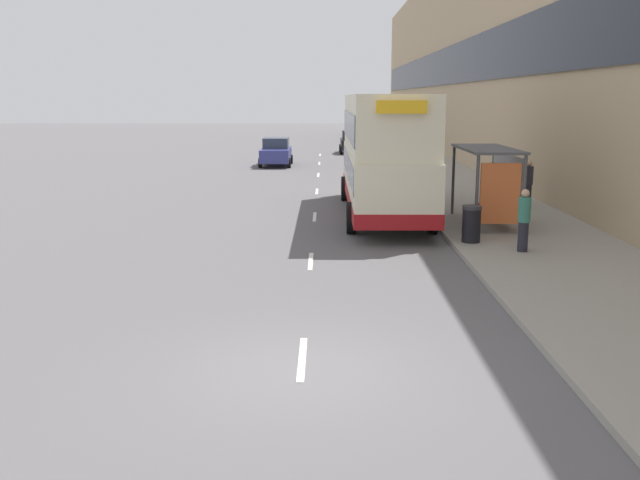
{
  "coord_description": "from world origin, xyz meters",
  "views": [
    {
      "loc": [
        0.37,
        -10.5,
        4.19
      ],
      "look_at": [
        0.16,
        19.5,
        -1.8
      ],
      "focal_mm": 40.0,
      "sensor_mm": 36.0,
      "label": 1
    }
  ],
  "objects": [
    {
      "name": "pedestrian_1",
      "position": [
        5.68,
        8.25,
        1.0
      ],
      "size": [
        0.33,
        0.33,
        1.68
      ],
      "color": "#23232D",
      "rests_on": "ground_plane"
    },
    {
      "name": "bus_shelter",
      "position": [
        5.77,
        12.25,
        1.88
      ],
      "size": [
        1.6,
        4.2,
        2.48
      ],
      "color": "#4C4C51",
      "rests_on": "ground_plane"
    },
    {
      "name": "lane_mark_1",
      "position": [
        0.0,
        7.62,
        0.01
      ],
      "size": [
        0.12,
        2.0,
        0.01
      ],
      "color": "silver",
      "rests_on": "ground_plane"
    },
    {
      "name": "pavement",
      "position": [
        6.5,
        38.5,
        0.07
      ],
      "size": [
        5.0,
        93.0,
        0.14
      ],
      "color": "gray",
      "rests_on": "ground_plane"
    },
    {
      "name": "lane_mark_3",
      "position": [
        0.0,
        21.8,
        0.01
      ],
      "size": [
        0.12,
        2.0,
        0.01
      ],
      "color": "silver",
      "rests_on": "ground_plane"
    },
    {
      "name": "double_decker_bus_near",
      "position": [
        2.47,
        15.09,
        2.29
      ],
      "size": [
        2.85,
        11.43,
        4.3
      ],
      "color": "beige",
      "rests_on": "ground_plane"
    },
    {
      "name": "car_0",
      "position": [
        -2.71,
        34.41,
        0.86
      ],
      "size": [
        1.97,
        4.34,
        1.74
      ],
      "rotation": [
        0.0,
        0.0,
        3.14
      ],
      "color": "navy",
      "rests_on": "ground_plane"
    },
    {
      "name": "lane_mark_2",
      "position": [
        0.0,
        14.71,
        0.01
      ],
      "size": [
        0.12,
        2.0,
        0.01
      ],
      "color": "silver",
      "rests_on": "ground_plane"
    },
    {
      "name": "lane_mark_6",
      "position": [
        0.0,
        43.06,
        0.01
      ],
      "size": [
        0.12,
        2.0,
        0.01
      ],
      "color": "silver",
      "rests_on": "ground_plane"
    },
    {
      "name": "lane_mark_0",
      "position": [
        0.0,
        0.54,
        0.01
      ],
      "size": [
        0.12,
        2.0,
        0.01
      ],
      "color": "silver",
      "rests_on": "ground_plane"
    },
    {
      "name": "terrace_facade",
      "position": [
        10.49,
        38.5,
        7.12
      ],
      "size": [
        3.1,
        93.0,
        14.24
      ],
      "color": "tan",
      "rests_on": "ground_plane"
    },
    {
      "name": "pedestrian_at_shelter",
      "position": [
        8.11,
        16.54,
        1.03
      ],
      "size": [
        0.34,
        0.34,
        1.73
      ],
      "color": "#23232D",
      "rests_on": "ground_plane"
    },
    {
      "name": "litter_bin",
      "position": [
        4.55,
        9.52,
        0.67
      ],
      "size": [
        0.55,
        0.55,
        1.05
      ],
      "color": "black",
      "rests_on": "ground_plane"
    },
    {
      "name": "ground_plane",
      "position": [
        0.0,
        0.0,
        0.0
      ],
      "size": [
        220.0,
        220.0,
        0.0
      ],
      "primitive_type": "plane",
      "color": "#5B595B"
    },
    {
      "name": "lane_mark_4",
      "position": [
        0.0,
        28.88,
        0.01
      ],
      "size": [
        0.12,
        2.0,
        0.01
      ],
      "color": "silver",
      "rests_on": "ground_plane"
    },
    {
      "name": "lane_mark_5",
      "position": [
        0.0,
        35.97,
        0.01
      ],
      "size": [
        0.12,
        2.0,
        0.01
      ],
      "color": "silver",
      "rests_on": "ground_plane"
    },
    {
      "name": "car_1",
      "position": [
        2.46,
        44.8,
        0.87
      ],
      "size": [
        1.94,
        3.85,
        1.76
      ],
      "color": "black",
      "rests_on": "ground_plane"
    }
  ]
}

